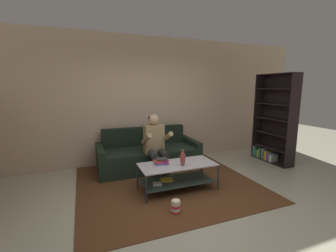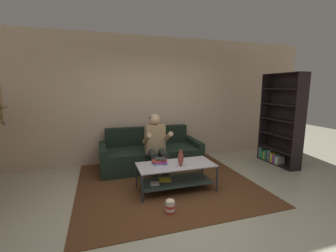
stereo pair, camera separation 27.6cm
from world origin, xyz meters
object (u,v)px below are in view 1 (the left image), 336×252
coffee_table (177,173)px  bookshelf (274,126)px  popcorn_tub (176,206)px  book_stack (161,162)px  couch (148,155)px  vase (183,158)px  person_seated_center (156,143)px

coffee_table → bookshelf: bearing=12.6°
popcorn_tub → book_stack: bearing=85.7°
couch → book_stack: size_ratio=8.38×
couch → bookshelf: bookshelf is taller
vase → coffee_table: bearing=123.4°
vase → book_stack: bearing=148.7°
couch → coffee_table: couch is taller
couch → book_stack: bearing=-94.9°
person_seated_center → vase: (0.21, -0.79, -0.08)m
couch → bookshelf: (2.91, -0.62, 0.56)m
couch → coffee_table: 1.24m
book_stack → popcorn_tub: bearing=-94.3°
coffee_table → couch: bearing=96.8°
vase → bookshelf: bookshelf is taller
vase → person_seated_center: bearing=104.8°
vase → book_stack: size_ratio=1.05×
person_seated_center → couch: bearing=90.0°
vase → popcorn_tub: vase is taller
vase → popcorn_tub: (-0.37, -0.57, -0.49)m
person_seated_center → book_stack: 0.64m
coffee_table → popcorn_tub: (-0.30, -0.67, -0.21)m
couch → coffee_table: (0.15, -1.23, 0.02)m
vase → popcorn_tub: 0.83m
book_stack → bookshelf: bookshelf is taller
couch → bookshelf: size_ratio=1.04×
bookshelf → popcorn_tub: bearing=-157.3°
coffee_table → bookshelf: bookshelf is taller
coffee_table → book_stack: (-0.25, 0.09, 0.20)m
couch → person_seated_center: (-0.00, -0.53, 0.38)m
person_seated_center → popcorn_tub: (-0.16, -1.36, -0.57)m
coffee_table → bookshelf: 2.88m
person_seated_center → bookshelf: bookshelf is taller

